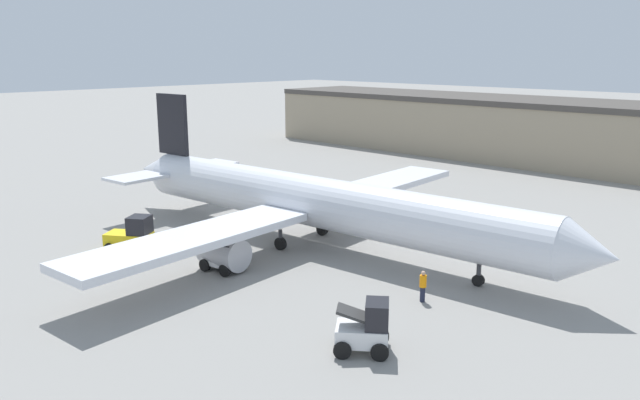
{
  "coord_description": "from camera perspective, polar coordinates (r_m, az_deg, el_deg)",
  "views": [
    {
      "loc": [
        29.99,
        -30.63,
        13.62
      ],
      "look_at": [
        0.0,
        0.0,
        3.45
      ],
      "focal_mm": 35.0,
      "sensor_mm": 36.0,
      "label": 1
    }
  ],
  "objects": [
    {
      "name": "ground_plane",
      "position": [
        44.98,
        0.0,
        -4.28
      ],
      "size": [
        400.0,
        400.0,
        0.0
      ],
      "primitive_type": "plane",
      "color": "gray"
    },
    {
      "name": "terminal_building",
      "position": [
        87.61,
        14.87,
        6.56
      ],
      "size": [
        65.09,
        13.89,
        7.88
      ],
      "color": "gray",
      "rests_on": "ground_plane"
    },
    {
      "name": "airplane",
      "position": [
        44.71,
        -0.94,
        -0.19
      ],
      "size": [
        40.96,
        37.35,
        10.21
      ],
      "rotation": [
        0.0,
        0.0,
        0.09
      ],
      "color": "silver",
      "rests_on": "ground_plane"
    },
    {
      "name": "ground_crew_worker",
      "position": [
        35.54,
        9.39,
        -7.7
      ],
      "size": [
        0.4,
        0.4,
        1.81
      ],
      "rotation": [
        0.0,
        0.0,
        5.66
      ],
      "color": "#1E2338",
      "rests_on": "ground_plane"
    },
    {
      "name": "baggage_tug",
      "position": [
        46.04,
        -16.77,
        -3.03
      ],
      "size": [
        3.55,
        3.2,
        2.44
      ],
      "rotation": [
        0.0,
        0.0,
        0.59
      ],
      "color": "yellow",
      "rests_on": "ground_plane"
    },
    {
      "name": "belt_loader_truck",
      "position": [
        29.55,
        4.24,
        -11.64
      ],
      "size": [
        3.19,
        3.08,
        2.5
      ],
      "rotation": [
        0.0,
        0.0,
        0.66
      ],
      "color": "silver",
      "rests_on": "ground_plane"
    },
    {
      "name": "pushback_tug",
      "position": [
        40.27,
        -8.61,
        -5.19
      ],
      "size": [
        2.8,
        2.26,
        1.98
      ],
      "rotation": [
        0.0,
        0.0,
        0.16
      ],
      "color": "silver",
      "rests_on": "ground_plane"
    }
  ]
}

